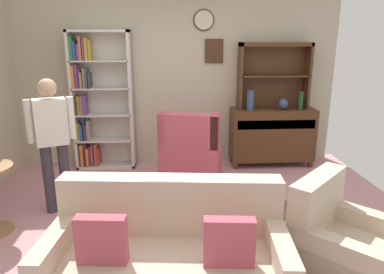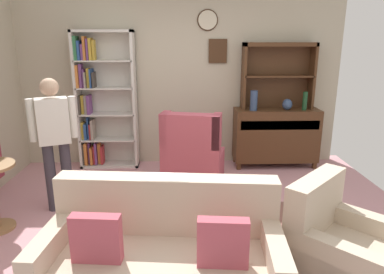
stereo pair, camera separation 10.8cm
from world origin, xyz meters
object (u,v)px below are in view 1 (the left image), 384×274
object	(u,v)px
vase_round	(283,104)
couch_floral	(168,261)
sideboard_hutch	(274,66)
coffee_table	(180,208)
person_reading	(52,137)
wingback_chair	(191,158)
bookshelf	(97,103)
armchair_floral	(343,250)
sideboard	(272,134)
book_stack	(195,200)
bottle_wine	(301,100)
vase_tall	(250,100)

from	to	relation	value
vase_round	couch_floral	size ratio (longest dim) A/B	0.09
sideboard_hutch	coffee_table	xyz separation A→B (m)	(-1.53, -2.24, -1.21)
sideboard_hutch	person_reading	distance (m)	3.37
coffee_table	wingback_chair	bearing A→B (deg)	82.05
sideboard_hutch	vase_round	distance (m)	0.60
sideboard_hutch	vase_round	world-z (taller)	sideboard_hutch
bookshelf	wingback_chair	xyz separation A→B (m)	(1.39, -0.81, -0.65)
wingback_chair	couch_floral	bearing A→B (deg)	-98.07
couch_floral	armchair_floral	bearing A→B (deg)	3.86
sideboard	coffee_table	bearing A→B (deg)	-125.65
sideboard_hutch	book_stack	world-z (taller)	sideboard_hutch
sideboard	book_stack	world-z (taller)	sideboard
bottle_wine	coffee_table	world-z (taller)	bottle_wine
bottle_wine	wingback_chair	xyz separation A→B (m)	(-1.72, -0.64, -0.68)
sideboard	sideboard_hutch	distance (m)	1.06
sideboard	bottle_wine	distance (m)	0.68
bookshelf	sideboard_hutch	xyz separation A→B (m)	(2.72, 0.03, 0.53)
sideboard_hutch	sideboard	bearing A→B (deg)	-90.00
bookshelf	coffee_table	xyz separation A→B (m)	(1.19, -2.22, -0.68)
bottle_wine	person_reading	bearing A→B (deg)	-158.53
sideboard	couch_floral	world-z (taller)	sideboard
wingback_chair	coffee_table	bearing A→B (deg)	-97.95
vase_round	bottle_wine	size ratio (longest dim) A/B	0.60
vase_tall	person_reading	world-z (taller)	person_reading
bottle_wine	wingback_chair	bearing A→B (deg)	-159.62
bottle_wine	couch_floral	distance (m)	3.58
sideboard	couch_floral	bearing A→B (deg)	-119.30
bottle_wine	book_stack	world-z (taller)	bottle_wine
vase_round	book_stack	xyz separation A→B (m)	(-1.52, -2.14, -0.54)
vase_tall	bottle_wine	distance (m)	0.78
wingback_chair	bottle_wine	bearing A→B (deg)	20.38
sideboard	book_stack	bearing A→B (deg)	-122.24
vase_tall	book_stack	size ratio (longest dim) A/B	1.60
bookshelf	bottle_wine	bearing A→B (deg)	-3.18
sideboard_hutch	armchair_floral	bearing A→B (deg)	-93.95
wingback_chair	sideboard_hutch	bearing A→B (deg)	32.17
sideboard	armchair_floral	xyz separation A→B (m)	(-0.20, -2.83, -0.22)
sideboard	bookshelf	bearing A→B (deg)	178.23
armchair_floral	coffee_table	world-z (taller)	armchair_floral
armchair_floral	person_reading	distance (m)	3.15
vase_round	couch_floral	xyz separation A→B (m)	(-1.78, -2.87, -0.69)
person_reading	vase_tall	bearing A→B (deg)	27.34
coffee_table	book_stack	xyz separation A→B (m)	(0.14, -0.07, 0.11)
sideboard	vase_round	world-z (taller)	vase_round
sideboard_hutch	bookshelf	bearing A→B (deg)	-179.47
sideboard	person_reading	distance (m)	3.28
couch_floral	vase_round	bearing A→B (deg)	58.21
book_stack	couch_floral	bearing A→B (deg)	-109.35
sideboard_hutch	bottle_wine	bearing A→B (deg)	-26.96
vase_tall	sideboard_hutch	bearing A→B (deg)	25.89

